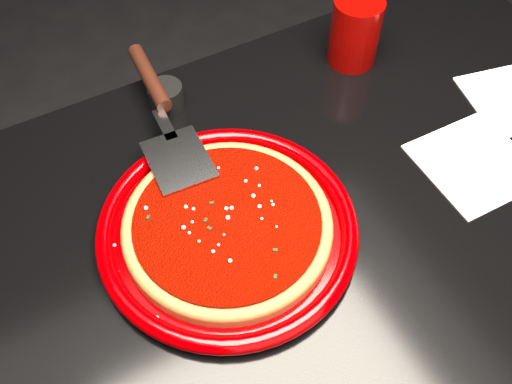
# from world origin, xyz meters

# --- Properties ---
(table) EXTENTS (1.20, 0.80, 0.75)m
(table) POSITION_xyz_m (0.00, 0.00, 0.38)
(table) COLOR black
(table) RESTS_ON floor
(plate) EXTENTS (0.42, 0.42, 0.03)m
(plate) POSITION_xyz_m (-0.11, 0.06, 0.76)
(plate) COLOR #760000
(plate) RESTS_ON table
(pizza_crust) EXTENTS (0.33, 0.33, 0.01)m
(pizza_crust) POSITION_xyz_m (-0.11, 0.06, 0.77)
(pizza_crust) COLOR brown
(pizza_crust) RESTS_ON plate
(pizza_crust_rim) EXTENTS (0.33, 0.33, 0.02)m
(pizza_crust_rim) POSITION_xyz_m (-0.11, 0.06, 0.77)
(pizza_crust_rim) COLOR brown
(pizza_crust_rim) RESTS_ON plate
(pizza_sauce) EXTENTS (0.29, 0.29, 0.01)m
(pizza_sauce) POSITION_xyz_m (-0.11, 0.06, 0.78)
(pizza_sauce) COLOR #6D0600
(pizza_sauce) RESTS_ON plate
(parmesan_dusting) EXTENTS (0.24, 0.24, 0.01)m
(parmesan_dusting) POSITION_xyz_m (-0.11, 0.06, 0.79)
(parmesan_dusting) COLOR beige
(parmesan_dusting) RESTS_ON plate
(basil_flecks) EXTENTS (0.22, 0.22, 0.00)m
(basil_flecks) POSITION_xyz_m (-0.11, 0.06, 0.79)
(basil_flecks) COLOR black
(basil_flecks) RESTS_ON plate
(pizza_server) EXTENTS (0.12, 0.36, 0.03)m
(pizza_server) POSITION_xyz_m (-0.10, 0.27, 0.79)
(pizza_server) COLOR #B2B5B9
(pizza_server) RESTS_ON plate
(cup) EXTENTS (0.09, 0.09, 0.12)m
(cup) POSITION_xyz_m (0.24, 0.27, 0.81)
(cup) COLOR #7A0301
(cup) RESTS_ON table
(napkin_a) EXTENTS (0.16, 0.16, 0.00)m
(napkin_a) POSITION_xyz_m (0.27, -0.01, 0.75)
(napkin_a) COLOR white
(napkin_a) RESTS_ON table
(napkin_b) EXTENTS (0.16, 0.17, 0.00)m
(napkin_b) POSITION_xyz_m (0.42, 0.06, 0.75)
(napkin_b) COLOR white
(napkin_b) RESTS_ON table
(ramekin) EXTENTS (0.06, 0.06, 0.04)m
(ramekin) POSITION_xyz_m (-0.08, 0.32, 0.77)
(ramekin) COLOR black
(ramekin) RESTS_ON table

